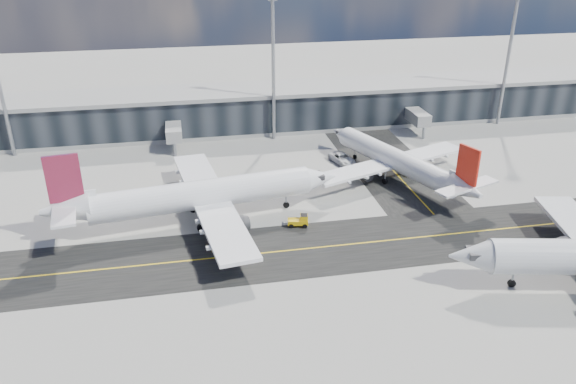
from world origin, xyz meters
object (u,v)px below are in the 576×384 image
object	(u,v)px
airliner_af	(198,195)
service_van	(342,158)
airliner_redtail	(397,161)
baggage_tug	(300,221)

from	to	relation	value
airliner_af	service_van	bearing A→B (deg)	115.90
airliner_af	airliner_redtail	world-z (taller)	airliner_af
airliner_redtail	baggage_tug	world-z (taller)	airliner_redtail
airliner_redtail	baggage_tug	distance (m)	23.69
airliner_af	baggage_tug	xyz separation A→B (m)	(14.12, -4.32, -3.27)
airliner_af	service_van	distance (m)	32.41
airliner_redtail	airliner_af	bearing A→B (deg)	174.02
baggage_tug	service_van	size ratio (longest dim) A/B	0.51
baggage_tug	airliner_af	bearing A→B (deg)	-96.19
airliner_af	airliner_redtail	distance (m)	34.83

